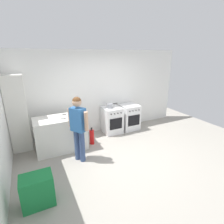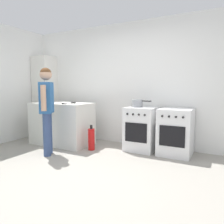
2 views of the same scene
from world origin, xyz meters
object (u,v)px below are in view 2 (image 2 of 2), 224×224
knife_carving (69,103)px  fire_extinguisher (91,139)px  oven_left (142,129)px  oven_right (176,132)px  knife_utility (60,103)px  knife_paring (73,102)px  larder_cabinet (45,97)px  knife_bread (69,104)px  person (47,104)px  pot (137,103)px

knife_carving → fire_extinguisher: size_ratio=0.62×
oven_left → oven_right: bearing=0.0°
knife_utility → knife_paring: bearing=68.8°
oven_left → larder_cabinet: (-2.65, 0.10, 0.57)m
knife_bread → person: (-0.09, -0.50, 0.03)m
knife_bread → fire_extinguisher: bearing=16.6°
oven_left → person: bearing=-141.6°
pot → knife_bread: (-1.23, -0.60, -0.02)m
oven_right → pot: pot is taller
oven_right → knife_utility: knife_utility is taller
knife_utility → oven_right: bearing=11.0°
knife_bread → knife_carving: bearing=128.0°
oven_left → person: (-1.40, -1.11, 0.51)m
knife_bread → larder_cabinet: larder_cabinet is taller
knife_carving → larder_cabinet: size_ratio=0.16×
knife_utility → fire_extinguisher: knife_utility is taller
fire_extinguisher → oven_right: bearing=17.3°
pot → fire_extinguisher: pot is taller
knife_paring → knife_carving: 0.24m
knife_carving → knife_utility: size_ratio=1.30×
larder_cabinet → fire_extinguisher: bearing=-18.0°
larder_cabinet → person: bearing=-44.2°
larder_cabinet → knife_bread: bearing=-28.1°
knife_bread → knife_carving: size_ratio=1.12×
pot → knife_paring: size_ratio=1.84×
knife_bread → oven_right: bearing=17.2°
knife_carving → oven_left: bearing=15.4°
knife_carving → person: (0.07, -0.71, 0.03)m
pot → fire_extinguisher: (-0.78, -0.46, -0.71)m
person → knife_carving: bearing=95.9°
pot → fire_extinguisher: size_ratio=0.78×
oven_left → knife_carving: bearing=-164.6°
oven_left → larder_cabinet: 2.71m
knife_paring → fire_extinguisher: bearing=-23.7°
knife_paring → knife_utility: (-0.11, -0.27, -0.00)m
oven_left → pot: (-0.09, -0.01, 0.50)m
pot → oven_left: bearing=9.3°
person → larder_cabinet: (-1.25, 1.21, 0.06)m
knife_carving → person: person is taller
knife_utility → larder_cabinet: 1.14m
fire_extinguisher → larder_cabinet: 2.03m
knife_bread → person: person is taller
pot → person: person is taller
knife_carving → fire_extinguisher: (0.61, -0.07, -0.69)m
person → knife_paring: bearing=99.3°
person → oven_left: bearing=38.4°
oven_left → knife_bread: size_ratio=2.43×
oven_left → pot: 0.50m
oven_right → knife_paring: 2.28m
knife_paring → person: bearing=-80.7°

